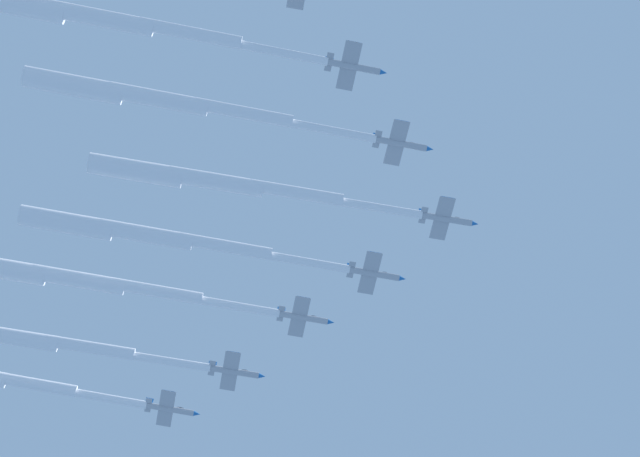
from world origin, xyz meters
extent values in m
cylinder|color=#9EA3AD|center=(-18.17, 10.83, 151.02)|extent=(9.02, 3.74, 1.32)
cone|color=#1959A5|center=(-23.02, 12.21, 151.02)|extent=(1.60, 1.57, 1.26)
cylinder|color=black|center=(-13.60, 9.52, 151.02)|extent=(0.85, 1.12, 0.99)
ellipsoid|color=black|center=(-20.04, 11.47, 151.48)|extent=(2.07, 1.38, 0.84)
cube|color=#9EA3AD|center=(-17.65, 10.67, 150.98)|extent=(4.85, 8.63, 2.08)
cube|color=#1959A5|center=(-18.67, 7.08, 151.93)|extent=(2.40, 1.31, 0.26)
cube|color=#1959A5|center=(-16.62, 14.29, 150.15)|extent=(2.40, 1.31, 0.26)
cube|color=#9EA3AD|center=(-14.53, 9.79, 151.02)|extent=(1.92, 3.32, 0.84)
cube|color=#1959A5|center=(-14.47, 10.00, 151.95)|extent=(1.50, 0.92, 1.88)
cylinder|color=white|center=(-6.82, 7.59, 151.02)|extent=(15.40, 5.88, 1.69)
cylinder|color=white|center=(6.25, 4.16, 150.96)|extent=(15.63, 6.69, 2.53)
cylinder|color=white|center=(19.12, 0.07, 151.05)|extent=(15.86, 7.50, 3.37)
cylinder|color=white|center=(31.99, -4.05, 151.15)|extent=(16.09, 8.31, 4.21)
cylinder|color=#9EA3AD|center=(-11.32, -2.78, 149.49)|extent=(9.02, 3.60, 1.29)
cone|color=#1959A5|center=(-16.19, -1.45, 149.49)|extent=(1.58, 1.52, 1.22)
cylinder|color=black|center=(-6.73, -4.02, 149.49)|extent=(0.83, 1.09, 0.97)
ellipsoid|color=black|center=(-13.21, -2.17, 149.95)|extent=(2.06, 1.34, 0.81)
cube|color=#9EA3AD|center=(-10.80, -2.93, 149.45)|extent=(4.77, 8.69, 1.73)
cube|color=#1959A5|center=(-11.79, -6.56, 150.24)|extent=(2.40, 1.28, 0.23)
cube|color=#1959A5|center=(-9.81, 0.73, 148.78)|extent=(2.40, 1.28, 0.23)
cube|color=#9EA3AD|center=(-7.67, -3.77, 149.49)|extent=(1.89, 3.34, 0.70)
cube|color=#1959A5|center=(-7.62, -3.59, 150.43)|extent=(1.48, 0.83, 1.89)
cylinder|color=white|center=(0.04, -5.86, 149.49)|extent=(15.36, 5.63, 1.64)
cylinder|color=white|center=(13.10, -9.10, 149.44)|extent=(15.57, 6.43, 2.46)
cylinder|color=white|center=(25.98, -13.02, 149.52)|extent=(15.79, 7.22, 3.28)
cylinder|color=white|center=(38.84, -16.96, 149.60)|extent=(16.00, 8.01, 4.10)
cylinder|color=#9EA3AD|center=(-5.36, 19.06, 151.41)|extent=(9.04, 3.60, 1.33)
cone|color=#1959A5|center=(-10.24, 20.36, 151.41)|extent=(1.58, 1.56, 1.27)
cylinder|color=black|center=(-0.77, 17.84, 151.41)|extent=(0.84, 1.12, 1.00)
ellipsoid|color=black|center=(-7.24, 19.68, 151.87)|extent=(2.07, 1.36, 0.84)
cube|color=#9EA3AD|center=(-4.84, 18.91, 151.37)|extent=(4.71, 8.61, 2.15)
cube|color=#1959A5|center=(-5.79, 15.32, 152.36)|extent=(2.40, 1.27, 0.27)
cube|color=#1959A5|center=(-3.87, 22.54, 150.51)|extent=(2.40, 1.27, 0.27)
cube|color=#9EA3AD|center=(-1.70, 18.09, 151.41)|extent=(1.87, 3.31, 0.87)
cube|color=#1959A5|center=(-1.64, 18.31, 152.34)|extent=(1.50, 0.91, 1.87)
cylinder|color=white|center=(6.27, 15.97, 151.41)|extent=(15.96, 5.76, 1.70)
cylinder|color=white|center=(19.85, 12.66, 151.34)|extent=(16.18, 6.58, 2.54)
cylinder|color=white|center=(33.24, 8.69, 151.44)|extent=(16.39, 7.40, 3.39)
cylinder|color=white|center=(46.63, 4.69, 151.55)|extent=(16.61, 8.22, 4.24)
cylinder|color=#9EA3AD|center=(-4.47, -16.38, 152.15)|extent=(9.02, 3.61, 1.29)
cone|color=#1959A5|center=(-9.35, -15.05, 152.15)|extent=(1.58, 1.53, 1.23)
cylinder|color=black|center=(0.11, -17.63, 152.15)|extent=(0.83, 1.09, 0.97)
ellipsoid|color=black|center=(-6.36, -15.77, 152.61)|extent=(2.06, 1.35, 0.82)
cube|color=#9EA3AD|center=(-3.95, -16.53, 152.11)|extent=(4.78, 8.68, 1.78)
cube|color=#1959A5|center=(-4.94, -20.16, 152.93)|extent=(2.40, 1.29, 0.24)
cube|color=#1959A5|center=(-2.96, -12.88, 151.42)|extent=(2.40, 1.29, 0.24)
cube|color=#9EA3AD|center=(-0.83, -17.37, 152.15)|extent=(1.89, 3.34, 0.72)
cube|color=#1959A5|center=(-0.78, -17.19, 153.09)|extent=(1.48, 0.84, 1.89)
cylinder|color=white|center=(6.96, -19.49, 152.15)|extent=(15.52, 5.69, 1.65)
cylinder|color=white|center=(20.15, -22.78, 152.10)|extent=(15.74, 6.49, 2.47)
cylinder|color=white|center=(33.17, -26.74, 152.18)|extent=(15.95, 7.28, 3.29)
cylinder|color=white|center=(46.17, -30.73, 152.26)|extent=(16.17, 8.08, 4.12)
cylinder|color=#9EA3AD|center=(7.45, 27.30, 150.41)|extent=(9.04, 3.54, 1.30)
cone|color=#1959A5|center=(2.57, 28.58, 150.41)|extent=(1.57, 1.53, 1.24)
cylinder|color=black|center=(12.05, 26.10, 150.41)|extent=(0.83, 1.10, 0.98)
ellipsoid|color=black|center=(5.56, 27.90, 150.87)|extent=(2.06, 1.34, 0.82)
cube|color=#9EA3AD|center=(7.97, 27.15, 150.36)|extent=(4.70, 8.66, 1.87)
cube|color=#1959A5|center=(7.02, 23.52, 151.22)|extent=(2.40, 1.27, 0.24)
cube|color=#1959A5|center=(8.93, 30.81, 149.64)|extent=(2.40, 1.27, 0.24)
cube|color=#9EA3AD|center=(11.11, 26.34, 150.41)|extent=(1.86, 3.33, 0.76)
cube|color=#1959A5|center=(11.16, 26.53, 151.34)|extent=(1.48, 0.85, 1.88)
cylinder|color=white|center=(19.14, 24.24, 150.41)|extent=(16.06, 5.70, 1.66)
cylinder|color=white|center=(32.81, 20.96, 150.35)|extent=(16.27, 6.50, 2.49)
cylinder|color=white|center=(46.30, 17.01, 150.43)|extent=(16.48, 7.30, 3.32)
cylinder|color=white|center=(59.79, 13.03, 150.52)|extent=(16.69, 8.11, 4.15)
cylinder|color=#9EA3AD|center=(2.37, -29.98, 149.71)|extent=(9.01, 3.68, 1.29)
cone|color=#1959A5|center=(-2.49, -28.61, 149.71)|extent=(1.58, 1.53, 1.22)
cylinder|color=black|center=(6.95, -31.27, 149.71)|extent=(0.84, 1.09, 0.97)
ellipsoid|color=black|center=(0.49, -29.36, 150.17)|extent=(2.07, 1.36, 0.81)
cube|color=#9EA3AD|center=(2.89, -30.14, 149.66)|extent=(4.84, 8.70, 1.73)
cube|color=#1959A5|center=(1.87, -33.77, 150.46)|extent=(2.41, 1.30, 0.23)
cube|color=#1959A5|center=(3.92, -26.49, 149.00)|extent=(2.41, 1.30, 0.23)
cube|color=#9EA3AD|center=(6.01, -31.01, 149.71)|extent=(1.92, 3.34, 0.70)
cube|color=#1959A5|center=(6.06, -30.84, 150.64)|extent=(1.48, 0.84, 1.89)
cylinder|color=white|center=(13.66, -33.17, 149.71)|extent=(15.23, 5.75, 1.64)
cylinder|color=white|center=(26.60, -36.51, 149.65)|extent=(15.45, 6.54, 2.46)
cylinder|color=white|center=(39.35, -40.53, 149.73)|extent=(15.68, 7.33, 3.28)
cube|color=#1959A5|center=(19.75, 31.80, 151.19)|extent=(2.40, 1.31, 0.27)
cylinder|color=#9EA3AD|center=(9.22, -43.59, 153.24)|extent=(9.04, 3.53, 1.32)
cone|color=#1959A5|center=(4.33, -42.32, 153.24)|extent=(1.57, 1.54, 1.25)
cylinder|color=black|center=(13.82, -44.78, 153.24)|extent=(0.83, 1.11, 0.99)
ellipsoid|color=black|center=(7.33, -42.99, 153.70)|extent=(2.06, 1.34, 0.83)
cube|color=#9EA3AD|center=(9.74, -43.73, 153.19)|extent=(4.67, 8.63, 2.01)
cube|color=#1959A5|center=(8.81, -47.35, 154.12)|extent=(2.40, 1.26, 0.25)
cube|color=#1959A5|center=(10.68, -40.09, 152.40)|extent=(2.40, 1.26, 0.25)
cube|color=#9EA3AD|center=(12.88, -44.53, 153.24)|extent=(1.85, 3.32, 0.81)
cube|color=#1959A5|center=(12.93, -44.33, 154.17)|extent=(1.49, 0.87, 1.88)
cylinder|color=white|center=(20.27, -46.45, 153.24)|extent=(14.59, 5.29, 1.68)
cylinder|color=white|center=(32.66, -49.35, 153.18)|extent=(14.80, 6.10, 2.52)
camera|label=1|loc=(28.15, 58.25, -31.17)|focal=64.55mm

